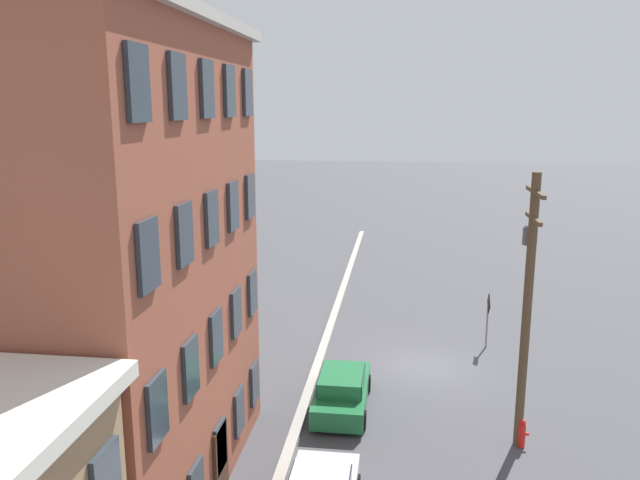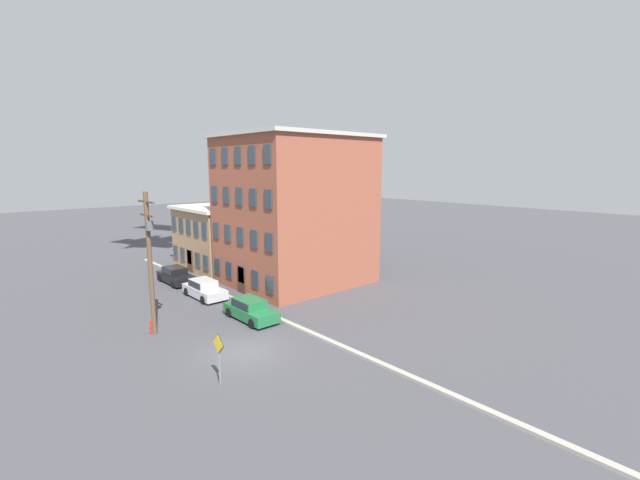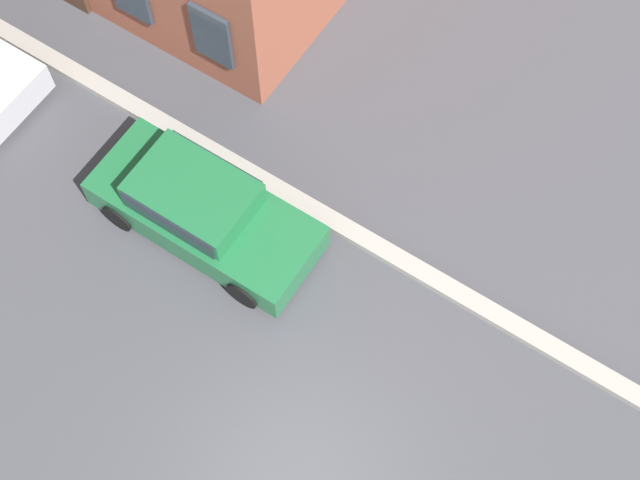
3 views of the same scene
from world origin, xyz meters
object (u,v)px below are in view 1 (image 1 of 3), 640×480
(car_green, at_px, (342,389))
(fire_hydrant, at_px, (522,433))
(utility_pole, at_px, (528,297))
(caution_sign, at_px, (488,311))

(car_green, bearing_deg, fire_hydrant, -107.22)
(utility_pole, bearing_deg, car_green, 73.98)
(car_green, height_order, fire_hydrant, car_green)
(car_green, distance_m, caution_sign, 8.97)
(caution_sign, relative_size, fire_hydrant, 2.70)
(caution_sign, bearing_deg, utility_pole, 179.63)
(utility_pole, height_order, fire_hydrant, utility_pole)
(utility_pole, relative_size, fire_hydrant, 9.22)
(utility_pole, distance_m, fire_hydrant, 4.50)
(caution_sign, distance_m, utility_pole, 8.94)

